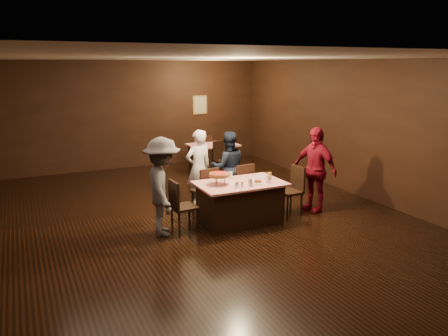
{
  "coord_description": "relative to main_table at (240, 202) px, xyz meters",
  "views": [
    {
      "loc": [
        -2.81,
        -7.23,
        2.9
      ],
      "look_at": [
        0.61,
        -0.06,
        1.0
      ],
      "focal_mm": 35.0,
      "sensor_mm": 36.0,
      "label": 1
    }
  ],
  "objects": [
    {
      "name": "glass_front_right",
      "position": [
        0.45,
        -0.25,
        0.46
      ],
      "size": [
        0.08,
        0.08,
        0.14
      ],
      "primitive_type": "cylinder",
      "color": "silver",
      "rests_on": "main_table"
    },
    {
      "name": "main_table",
      "position": [
        0.0,
        0.0,
        0.0
      ],
      "size": [
        1.6,
        1.0,
        0.77
      ],
      "primitive_type": "cube",
      "color": "#B40C0F",
      "rests_on": "ground"
    },
    {
      "name": "chair_far_left",
      "position": [
        -0.4,
        0.75,
        0.09
      ],
      "size": [
        0.48,
        0.48,
        0.95
      ],
      "primitive_type": "cube",
      "rotation": [
        0.0,
        0.0,
        3.3
      ],
      "color": "black",
      "rests_on": "ground"
    },
    {
      "name": "condiments",
      "position": [
        -0.18,
        -0.28,
        0.43
      ],
      "size": [
        0.17,
        0.1,
        0.09
      ],
      "color": "silver",
      "rests_on": "main_table"
    },
    {
      "name": "chair_back_near",
      "position": [
        1.15,
        3.13,
        0.09
      ],
      "size": [
        0.49,
        0.49,
        0.95
      ],
      "primitive_type": "cube",
      "rotation": [
        0.0,
        0.0,
        0.18
      ],
      "color": "black",
      "rests_on": "ground"
    },
    {
      "name": "glass_amber",
      "position": [
        0.6,
        -0.05,
        0.46
      ],
      "size": [
        0.08,
        0.08,
        0.14
      ],
      "primitive_type": "cylinder",
      "color": "#BF7F26",
      "rests_on": "main_table"
    },
    {
      "name": "diner_white_jacket",
      "position": [
        -0.3,
        1.28,
        0.41
      ],
      "size": [
        0.63,
        0.46,
        1.6
      ],
      "primitive_type": "imported",
      "rotation": [
        0.0,
        0.0,
        3.29
      ],
      "color": "silver",
      "rests_on": "ground"
    },
    {
      "name": "chair_end_left",
      "position": [
        -1.1,
        0.0,
        0.09
      ],
      "size": [
        0.44,
        0.44,
        0.95
      ],
      "primitive_type": "cube",
      "rotation": [
        0.0,
        0.0,
        1.62
      ],
      "color": "black",
      "rests_on": "ground"
    },
    {
      "name": "plate_with_slice",
      "position": [
        0.25,
        -0.18,
        0.41
      ],
      "size": [
        0.25,
        0.25,
        0.06
      ],
      "color": "white",
      "rests_on": "main_table"
    },
    {
      "name": "chair_far_right",
      "position": [
        0.4,
        0.75,
        0.09
      ],
      "size": [
        0.45,
        0.45,
        0.95
      ],
      "primitive_type": "cube",
      "rotation": [
        0.0,
        0.0,
        3.21
      ],
      "color": "black",
      "rests_on": "ground"
    },
    {
      "name": "diner_grey_knit",
      "position": [
        -1.47,
        0.05,
        0.47
      ],
      "size": [
        0.86,
        1.21,
        1.71
      ],
      "primitive_type": "imported",
      "rotation": [
        0.0,
        0.0,
        1.35
      ],
      "color": "#555559",
      "rests_on": "ground"
    },
    {
      "name": "napkin_left",
      "position": [
        -0.15,
        -0.05,
        0.39
      ],
      "size": [
        0.21,
        0.21,
        0.01
      ],
      "primitive_type": "cube",
      "rotation": [
        0.0,
        0.0,
        -0.35
      ],
      "color": "white",
      "rests_on": "main_table"
    },
    {
      "name": "glass_back",
      "position": [
        -0.05,
        0.3,
        0.46
      ],
      "size": [
        0.08,
        0.08,
        0.14
      ],
      "primitive_type": "cylinder",
      "color": "silver",
      "rests_on": "main_table"
    },
    {
      "name": "diner_navy_hoodie",
      "position": [
        0.35,
        1.22,
        0.38
      ],
      "size": [
        0.87,
        0.76,
        1.53
      ],
      "primitive_type": "imported",
      "rotation": [
        0.0,
        0.0,
        2.87
      ],
      "color": "#172034",
      "rests_on": "ground"
    },
    {
      "name": "napkin_center",
      "position": [
        0.3,
        0.0,
        0.39
      ],
      "size": [
        0.19,
        0.19,
        0.01
      ],
      "primitive_type": "cube",
      "rotation": [
        0.0,
        0.0,
        0.21
      ],
      "color": "white",
      "rests_on": "main_table"
    },
    {
      "name": "chair_back_far",
      "position": [
        1.15,
        4.43,
        0.09
      ],
      "size": [
        0.5,
        0.5,
        0.95
      ],
      "primitive_type": "cube",
      "rotation": [
        0.0,
        0.0,
        2.91
      ],
      "color": "black",
      "rests_on": "ground"
    },
    {
      "name": "plate_empty",
      "position": [
        0.55,
        0.15,
        0.39
      ],
      "size": [
        0.25,
        0.25,
        0.01
      ],
      "primitive_type": "cylinder",
      "color": "white",
      "rests_on": "main_table"
    },
    {
      "name": "chair_end_right",
      "position": [
        1.1,
        0.0,
        0.09
      ],
      "size": [
        0.45,
        0.45,
        0.95
      ],
      "primitive_type": "cube",
      "rotation": [
        0.0,
        0.0,
        -1.51
      ],
      "color": "black",
      "rests_on": "ground"
    },
    {
      "name": "diner_red_shirt",
      "position": [
        1.66,
        -0.03,
        0.47
      ],
      "size": [
        0.68,
        1.08,
        1.71
      ],
      "primitive_type": "imported",
      "rotation": [
        0.0,
        0.0,
        -1.29
      ],
      "color": "maroon",
      "rests_on": "ground"
    },
    {
      "name": "room",
      "position": [
        -0.79,
        0.36,
        1.75
      ],
      "size": [
        10.0,
        10.04,
        3.02
      ],
      "color": "black",
      "rests_on": "ground"
    },
    {
      "name": "glass_front_left",
      "position": [
        0.05,
        -0.3,
        0.46
      ],
      "size": [
        0.08,
        0.08,
        0.14
      ],
      "primitive_type": "cylinder",
      "color": "silver",
      "rests_on": "main_table"
    },
    {
      "name": "pizza_stand",
      "position": [
        -0.4,
        0.05,
        0.57
      ],
      "size": [
        0.38,
        0.38,
        0.22
      ],
      "color": "black",
      "rests_on": "main_table"
    },
    {
      "name": "back_table",
      "position": [
        1.15,
        3.83,
        0.0
      ],
      "size": [
        1.3,
        0.9,
        0.77
      ],
      "primitive_type": "cube",
      "color": "red",
      "rests_on": "ground"
    }
  ]
}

